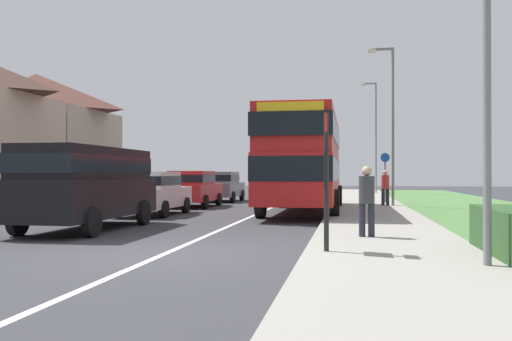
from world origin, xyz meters
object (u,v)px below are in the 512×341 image
double_decker_bus (304,157)px  parked_car_grey (221,185)px  bus_stop_sign (326,172)px  street_lamp_far (375,131)px  pedestrian_at_stop (367,198)px  pedestrian_walking_away (385,186)px  cycle_route_sign (385,175)px  street_lamp_near (479,9)px  parked_van_black (87,181)px  street_lamp_mid (390,116)px  parked_car_white (152,191)px  parked_car_red (192,187)px

double_decker_bus → parked_car_grey: double_decker_bus is taller
bus_stop_sign → street_lamp_far: 31.58m
pedestrian_at_stop → pedestrian_walking_away: same height
parked_car_grey → pedestrian_walking_away: 9.46m
cycle_route_sign → street_lamp_near: street_lamp_near is taller
street_lamp_near → parked_car_grey: bearing=113.6°
parked_van_black → street_lamp_far: (8.74, 27.52, 3.37)m
pedestrian_walking_away → bus_stop_sign: 14.98m
pedestrian_at_stop → street_lamp_mid: (1.38, 12.21, 3.07)m
parked_car_white → street_lamp_near: 13.93m
parked_van_black → street_lamp_mid: size_ratio=0.75×
pedestrian_walking_away → street_lamp_near: size_ratio=0.24×
parked_car_grey → pedestrian_at_stop: (7.26, -16.71, 0.08)m
parked_van_black → street_lamp_mid: bearing=51.2°
parked_car_grey → street_lamp_far: (8.70, 12.23, 3.78)m
pedestrian_walking_away → street_lamp_far: size_ratio=0.20×
double_decker_bus → parked_van_black: bearing=-124.7°
parked_car_white → parked_car_grey: parked_car_grey is taller
parked_car_red → street_lamp_far: 19.77m
parked_van_black → bus_stop_sign: 7.56m
parked_car_red → bus_stop_sign: bearing=-64.8°
pedestrian_at_stop → street_lamp_near: bearing=-66.0°
double_decker_bus → bus_stop_sign: double_decker_bus is taller
parked_car_red → street_lamp_mid: size_ratio=0.57×
street_lamp_mid → street_lamp_far: bearing=89.8°
pedestrian_at_stop → street_lamp_far: bearing=87.2°
double_decker_bus → parked_van_black: (-5.19, -7.49, -0.83)m
bus_stop_sign → street_lamp_far: street_lamp_far is taller
double_decker_bus → pedestrian_walking_away: size_ratio=6.07×
double_decker_bus → bus_stop_sign: bearing=-83.3°
parked_car_red → bus_stop_sign: size_ratio=1.54×
cycle_route_sign → street_lamp_mid: 3.85m
bus_stop_sign → pedestrian_at_stop: bearing=72.1°
pedestrian_walking_away → street_lamp_mid: bearing=-46.8°
parked_car_grey → street_lamp_mid: 10.24m
parked_car_red → pedestrian_at_stop: bearing=-57.6°
pedestrian_at_stop → street_lamp_far: 29.21m
pedestrian_at_stop → street_lamp_near: 4.90m
pedestrian_walking_away → bus_stop_sign: bearing=-97.5°
cycle_route_sign → street_lamp_far: size_ratio=0.31×
parked_car_white → parked_car_grey: bearing=89.1°
parked_car_grey → pedestrian_at_stop: size_ratio=2.38×
parked_van_black → pedestrian_walking_away: size_ratio=3.16×
parked_van_black → parked_car_grey: (0.04, 15.29, -0.42)m
parked_car_white → parked_car_grey: size_ratio=1.01×
parked_car_grey → cycle_route_sign: bearing=-11.0°
parked_car_red → parked_van_black: bearing=-89.5°
pedestrian_walking_away → street_lamp_far: bearing=89.1°
pedestrian_at_stop → street_lamp_mid: bearing=83.6°
bus_stop_sign → cycle_route_sign: bearing=83.1°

